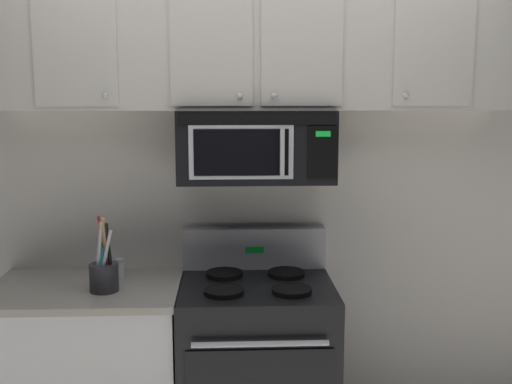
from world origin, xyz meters
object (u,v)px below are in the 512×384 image
at_px(salt_shaker, 120,268).
at_px(utensil_crock_charcoal, 104,272).
at_px(over_range_microwave, 255,145).
at_px(stove_range, 257,366).

bearing_deg(salt_shaker, utensil_crock_charcoal, -99.74).
relative_size(over_range_microwave, utensil_crock_charcoal, 2.10).
relative_size(stove_range, over_range_microwave, 1.47).
height_order(stove_range, salt_shaker, stove_range).
distance_m(utensil_crock_charcoal, salt_shaker, 0.22).
relative_size(stove_range, salt_shaker, 11.21).
height_order(stove_range, utensil_crock_charcoal, utensil_crock_charcoal).
bearing_deg(over_range_microwave, utensil_crock_charcoal, -165.23).
height_order(utensil_crock_charcoal, salt_shaker, utensil_crock_charcoal).
bearing_deg(over_range_microwave, salt_shaker, 178.48).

